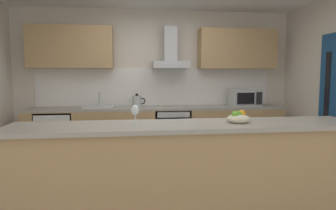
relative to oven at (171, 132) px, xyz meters
name	(u,v)px	position (x,y,z in m)	size (l,w,h in m)	color
ground	(171,194)	(-0.23, -1.57, -0.47)	(5.94, 4.84, 0.02)	gray
wall_back	(156,83)	(-0.23, 0.41, 0.84)	(5.94, 0.12, 2.60)	silver
backsplash_tile	(156,87)	(-0.23, 0.33, 0.77)	(4.20, 0.02, 0.66)	white
counter_back	(158,133)	(-0.23, 0.03, -0.01)	(4.34, 0.60, 0.90)	tan
counter_island	(189,175)	(-0.17, -2.38, 0.04)	(3.31, 0.64, 0.99)	tan
upper_cabinets	(157,48)	(-0.23, 0.18, 1.45)	(4.29, 0.32, 0.70)	tan
oven	(171,132)	(0.00, 0.00, 0.00)	(0.60, 0.62, 0.80)	slate
refrigerator	(57,137)	(-1.92, 0.00, -0.03)	(0.58, 0.60, 0.85)	white
microwave	(245,98)	(1.31, -0.03, 0.59)	(0.50, 0.38, 0.30)	#B7BABC
sink	(99,106)	(-1.22, 0.01, 0.47)	(0.50, 0.40, 0.26)	silver
kettle	(137,101)	(-0.59, -0.03, 0.55)	(0.29, 0.15, 0.24)	#B7BABC
range_hood	(170,55)	(0.00, 0.13, 1.33)	(0.62, 0.45, 0.72)	#B7BABC
wine_glass	(135,111)	(-0.67, -2.34, 0.66)	(0.08, 0.08, 0.18)	silver
fruit_bowl	(238,118)	(0.31, -2.38, 0.58)	(0.22, 0.22, 0.13)	beige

